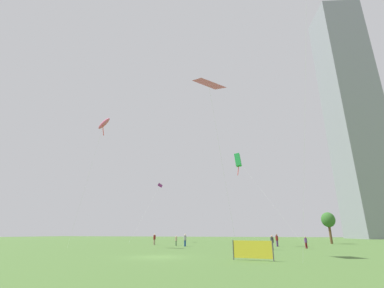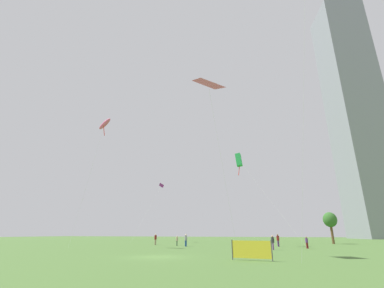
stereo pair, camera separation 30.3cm
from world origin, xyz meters
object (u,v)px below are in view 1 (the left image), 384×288
(person_standing_4, at_px, (176,240))
(event_banner, at_px, (252,250))
(kite_flying_4, at_px, (104,124))
(person_standing_0, at_px, (272,241))
(kite_flying_3, at_px, (209,84))
(person_standing_1, at_px, (154,238))
(kite_flying_0, at_px, (238,160))
(distant_highrise_0, at_px, (352,111))
(person_standing_3, at_px, (277,239))
(park_tree_0, at_px, (328,220))
(person_standing_5, at_px, (306,242))
(person_standing_2, at_px, (185,239))
(kite_flying_1, at_px, (160,186))

(person_standing_4, bearing_deg, event_banner, 26.90)
(kite_flying_4, distance_m, event_banner, 32.72)
(kite_flying_4, height_order, event_banner, kite_flying_4)
(person_standing_4, bearing_deg, person_standing_0, 59.04)
(kite_flying_3, bearing_deg, person_standing_4, 120.53)
(kite_flying_3, height_order, event_banner, kite_flying_3)
(person_standing_1, height_order, kite_flying_0, kite_flying_0)
(person_standing_4, bearing_deg, distant_highrise_0, 139.71)
(person_standing_0, distance_m, person_standing_3, 9.34)
(park_tree_0, height_order, event_banner, park_tree_0)
(person_standing_5, distance_m, kite_flying_3, 24.86)
(person_standing_0, relative_size, person_standing_3, 0.94)
(person_standing_5, distance_m, distant_highrise_0, 99.47)
(person_standing_2, xyz_separation_m, kite_flying_0, (8.38, 3.90, 13.10))
(person_standing_2, relative_size, person_standing_4, 1.18)
(person_standing_3, distance_m, person_standing_4, 16.00)
(person_standing_0, height_order, kite_flying_1, kite_flying_1)
(event_banner, bearing_deg, person_standing_0, 86.52)
(kite_flying_1, distance_m, distant_highrise_0, 95.15)
(person_standing_5, bearing_deg, person_standing_2, -26.15)
(person_standing_5, distance_m, event_banner, 19.80)
(person_standing_2, relative_size, kite_flying_0, 0.12)
(person_standing_2, bearing_deg, kite_flying_0, 139.67)
(person_standing_3, distance_m, kite_flying_3, 27.04)
(person_standing_0, distance_m, event_banner, 14.57)
(kite_flying_1, relative_size, event_banner, 4.34)
(person_standing_0, bearing_deg, distant_highrise_0, 146.29)
(person_standing_5, bearing_deg, kite_flying_0, -50.38)
(person_standing_1, bearing_deg, kite_flying_3, 68.09)
(park_tree_0, height_order, distant_highrise_0, distant_highrise_0)
(kite_flying_1, xyz_separation_m, distant_highrise_0, (60.53, 62.13, 39.11))
(person_standing_2, bearing_deg, event_banner, 56.99)
(person_standing_2, bearing_deg, kite_flying_4, -32.44)
(kite_flying_1, height_order, park_tree_0, kite_flying_1)
(person_standing_5, xyz_separation_m, park_tree_0, (5.89, 19.48, 3.52))
(kite_flying_0, bearing_deg, person_standing_4, -167.13)
(kite_flying_0, bearing_deg, person_standing_3, 2.67)
(person_standing_2, bearing_deg, person_standing_5, 112.81)
(person_standing_5, xyz_separation_m, kite_flying_1, (-30.15, 17.62, 12.00))
(kite_flying_3, distance_m, park_tree_0, 40.65)
(person_standing_2, relative_size, person_standing_5, 1.19)
(person_standing_4, bearing_deg, kite_flying_4, -54.22)
(person_standing_3, height_order, kite_flying_3, kite_flying_3)
(kite_flying_0, height_order, kite_flying_1, kite_flying_0)
(person_standing_5, height_order, kite_flying_0, kite_flying_0)
(person_standing_5, relative_size, kite_flying_4, 0.08)
(person_standing_1, xyz_separation_m, person_standing_4, (5.23, -2.73, -0.17))
(person_standing_3, xyz_separation_m, kite_flying_0, (-5.31, -0.25, 13.11))
(kite_flying_4, bearing_deg, kite_flying_1, 92.08)
(kite_flying_1, bearing_deg, park_tree_0, 2.95)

